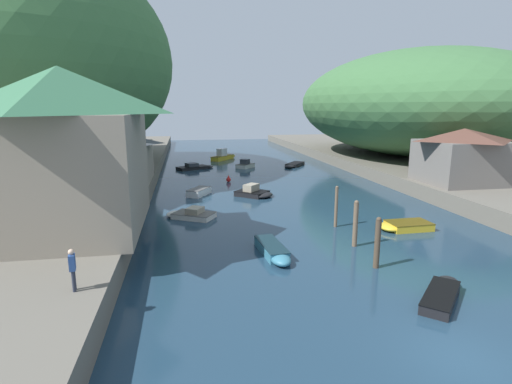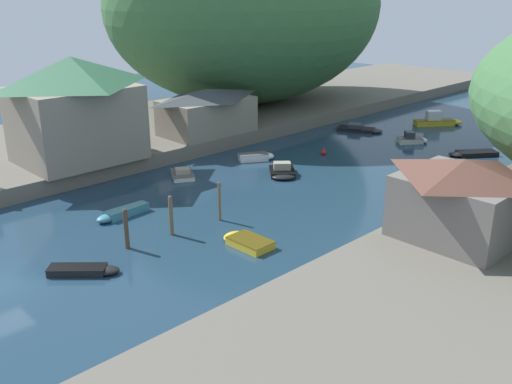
{
  "view_description": "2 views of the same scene",
  "coord_description": "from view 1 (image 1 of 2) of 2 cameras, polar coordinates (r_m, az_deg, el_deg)",
  "views": [
    {
      "loc": [
        -9.01,
        -10.48,
        8.35
      ],
      "look_at": [
        -2.59,
        25.18,
        0.63
      ],
      "focal_mm": 28.0,
      "sensor_mm": 36.0,
      "label": 1
    },
    {
      "loc": [
        31.04,
        -9.56,
        16.36
      ],
      "look_at": [
        2.5,
        18.06,
        1.81
      ],
      "focal_mm": 40.0,
      "sensor_mm": 36.0,
      "label": 2
    }
  ],
  "objects": [
    {
      "name": "water_surface",
      "position": [
        42.3,
        2.29,
        0.63
      ],
      "size": [
        130.0,
        130.0,
        0.0
      ],
      "primitive_type": "plane",
      "color": "#1E384C",
      "rests_on": "ground"
    },
    {
      "name": "left_bank",
      "position": [
        43.57,
        -29.02,
        0.39
      ],
      "size": [
        22.0,
        120.0,
        1.41
      ],
      "color": "#666056",
      "rests_on": "ground"
    },
    {
      "name": "right_bank",
      "position": [
        52.29,
        27.99,
        2.2
      ],
      "size": [
        22.0,
        120.0,
        1.41
      ],
      "color": "#666056",
      "rests_on": "ground"
    },
    {
      "name": "hillside_left",
      "position": [
        56.0,
        -27.16,
        16.2
      ],
      "size": [
        28.43,
        39.8,
        24.52
      ],
      "color": "#3D6B3D",
      "rests_on": "left_bank"
    },
    {
      "name": "hillside_right",
      "position": [
        63.86,
        21.69,
        11.66
      ],
      "size": [
        31.28,
        43.79,
        14.91
      ],
      "color": "#3D6B3D",
      "rests_on": "right_bank"
    },
    {
      "name": "waterfront_building",
      "position": [
        24.91,
        -25.68,
        5.71
      ],
      "size": [
        8.65,
        10.67,
        9.13
      ],
      "color": "gray",
      "rests_on": "left_bank"
    },
    {
      "name": "boathouse_shed",
      "position": [
        39.09,
        -19.16,
        4.71
      ],
      "size": [
        6.15,
        10.18,
        4.7
      ],
      "color": "gray",
      "rests_on": "left_bank"
    },
    {
      "name": "right_bank_cottage",
      "position": [
        41.6,
        27.37,
        4.69
      ],
      "size": [
        7.35,
        6.78,
        5.05
      ],
      "color": "slate",
      "rests_on": "right_bank"
    },
    {
      "name": "boat_navy_launch",
      "position": [
        31.2,
        -9.48,
        -3.16
      ],
      "size": [
        4.18,
        3.42,
        0.85
      ],
      "rotation": [
        0.0,
        0.0,
        1.06
      ],
      "color": "silver",
      "rests_on": "water_surface"
    },
    {
      "name": "boat_moored_right",
      "position": [
        65.43,
        -4.56,
        5.13
      ],
      "size": [
        4.77,
        5.68,
        1.83
      ],
      "rotation": [
        0.0,
        0.0,
        5.63
      ],
      "color": "gold",
      "rests_on": "water_surface"
    },
    {
      "name": "boat_mid_channel",
      "position": [
        39.31,
        -7.86,
        0.14
      ],
      "size": [
        2.88,
        3.71,
        0.68
      ],
      "rotation": [
        0.0,
        0.0,
        5.76
      ],
      "color": "white",
      "rests_on": "water_surface"
    },
    {
      "name": "boat_small_dinghy",
      "position": [
        29.66,
        20.25,
        -4.57
      ],
      "size": [
        3.67,
        1.94,
        0.53
      ],
      "rotation": [
        0.0,
        0.0,
        1.6
      ],
      "color": "gold",
      "rests_on": "water_surface"
    },
    {
      "name": "boat_red_skiff",
      "position": [
        57.73,
        5.37,
        3.87
      ],
      "size": [
        4.19,
        4.96,
        0.45
      ],
      "rotation": [
        0.0,
        0.0,
        2.51
      ],
      "color": "black",
      "rests_on": "water_surface"
    },
    {
      "name": "boat_open_rowboat",
      "position": [
        38.13,
        -0.17,
        -0.1
      ],
      "size": [
        4.01,
        3.9,
        1.13
      ],
      "rotation": [
        0.0,
        0.0,
        3.99
      ],
      "color": "black",
      "rests_on": "water_surface"
    },
    {
      "name": "boat_cabin_cruiser",
      "position": [
        22.99,
        2.58,
        -8.51
      ],
      "size": [
        1.47,
        4.4,
        0.59
      ],
      "rotation": [
        0.0,
        0.0,
        3.23
      ],
      "color": "teal",
      "rests_on": "water_surface"
    },
    {
      "name": "boat_far_upstream",
      "position": [
        56.45,
        -1.38,
        3.9
      ],
      "size": [
        3.33,
        3.51,
        1.23
      ],
      "rotation": [
        0.0,
        0.0,
        5.57
      ],
      "color": "silver",
      "rests_on": "water_surface"
    },
    {
      "name": "boat_far_right_bank",
      "position": [
        20.17,
        25.08,
        -12.91
      ],
      "size": [
        3.75,
        3.86,
        0.47
      ],
      "rotation": [
        0.0,
        0.0,
        5.52
      ],
      "color": "black",
      "rests_on": "water_surface"
    },
    {
      "name": "boat_near_quay",
      "position": [
        55.89,
        -8.58,
        3.57
      ],
      "size": [
        5.6,
        4.11,
        0.85
      ],
      "rotation": [
        0.0,
        0.0,
        5.17
      ],
      "color": "black",
      "rests_on": "water_surface"
    },
    {
      "name": "mooring_post_nearest",
      "position": [
        22.01,
        16.95,
        -6.92
      ],
      "size": [
        0.31,
        0.31,
        2.79
      ],
      "color": "#4C3D2D",
      "rests_on": "water_surface"
    },
    {
      "name": "mooring_post_second",
      "position": [
        25.0,
        14.02,
        -4.37
      ],
      "size": [
        0.29,
        0.29,
        2.89
      ],
      "color": "brown",
      "rests_on": "water_surface"
    },
    {
      "name": "mooring_post_middle",
      "position": [
        28.73,
        11.38,
        -2.03
      ],
      "size": [
        0.22,
        0.22,
        2.97
      ],
      "color": "brown",
      "rests_on": "water_surface"
    },
    {
      "name": "channel_buoy_near",
      "position": [
        45.53,
        -3.95,
        1.82
      ],
      "size": [
        0.53,
        0.53,
        0.8
      ],
      "color": "red",
      "rests_on": "water_surface"
    },
    {
      "name": "person_on_quay",
      "position": [
        16.98,
        -24.74,
        -9.7
      ],
      "size": [
        0.28,
        0.41,
        1.69
      ],
      "rotation": [
        0.0,
        0.0,
        1.73
      ],
      "color": "#282D3D",
      "rests_on": "left_bank"
    }
  ]
}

